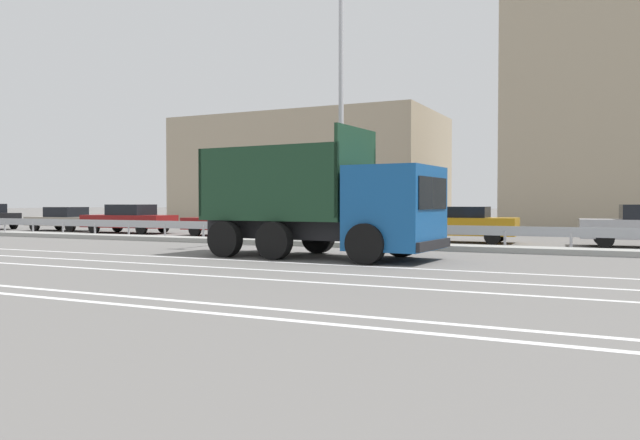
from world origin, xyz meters
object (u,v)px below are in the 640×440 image
(dump_truck, at_px, (346,212))
(median_road_sign, at_px, (300,211))
(street_lamp_1, at_px, (339,92))
(parked_car_5, at_px, (462,224))
(parked_car_3, at_px, (229,222))
(parked_car_2, at_px, (129,219))
(parked_car_4, at_px, (335,222))
(parked_car_1, at_px, (65,219))

(dump_truck, xyz_separation_m, median_road_sign, (-3.69, 4.27, -0.04))
(street_lamp_1, distance_m, parked_car_5, 7.23)
(street_lamp_1, xyz_separation_m, parked_car_3, (-7.59, 4.30, -4.77))
(parked_car_2, relative_size, parked_car_3, 1.13)
(parked_car_5, bearing_deg, parked_car_3, 88.14)
(parked_car_5, bearing_deg, parked_car_2, 87.60)
(parked_car_4, bearing_deg, street_lamp_1, 21.39)
(street_lamp_1, xyz_separation_m, parked_car_5, (3.35, 4.34, -4.72))
(street_lamp_1, height_order, parked_car_2, street_lamp_1)
(parked_car_1, relative_size, parked_car_2, 0.87)
(parked_car_2, distance_m, parked_car_4, 11.45)
(parked_car_1, distance_m, parked_car_4, 16.53)
(median_road_sign, distance_m, street_lamp_1, 4.47)
(street_lamp_1, xyz_separation_m, parked_car_1, (-18.91, 4.87, -4.78))
(parked_car_1, xyz_separation_m, parked_car_3, (11.32, -0.57, 0.00))
(dump_truck, relative_size, parked_car_4, 1.43)
(dump_truck, distance_m, parked_car_1, 22.89)
(parked_car_5, bearing_deg, median_road_sign, 128.80)
(parked_car_1, distance_m, parked_car_3, 11.33)
(parked_car_1, height_order, parked_car_5, parked_car_5)
(parked_car_3, bearing_deg, parked_car_2, 86.25)
(dump_truck, relative_size, parked_car_2, 1.43)
(dump_truck, height_order, parked_car_2, dump_truck)
(street_lamp_1, height_order, parked_car_3, street_lamp_1)
(parked_car_4, bearing_deg, parked_car_2, -92.36)
(median_road_sign, distance_m, parked_car_1, 17.98)
(parked_car_3, relative_size, parked_car_4, 0.89)
(parked_car_4, bearing_deg, dump_truck, 21.64)
(dump_truck, xyz_separation_m, parked_car_4, (-4.47, 9.09, -0.61))
(median_road_sign, distance_m, parked_car_4, 4.91)
(median_road_sign, height_order, parked_car_3, median_road_sign)
(parked_car_1, distance_m, parked_car_2, 5.11)
(median_road_sign, distance_m, parked_car_5, 6.56)
(dump_truck, distance_m, parked_car_5, 8.65)
(parked_car_3, height_order, parked_car_4, parked_car_4)
(parked_car_3, bearing_deg, dump_truck, -133.74)
(dump_truck, distance_m, median_road_sign, 5.64)
(parked_car_2, bearing_deg, dump_truck, -121.92)
(median_road_sign, height_order, parked_car_4, median_road_sign)
(street_lamp_1, height_order, parked_car_4, street_lamp_1)
(street_lamp_1, distance_m, parked_car_4, 7.21)
(parked_car_2, bearing_deg, parked_car_1, 81.78)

